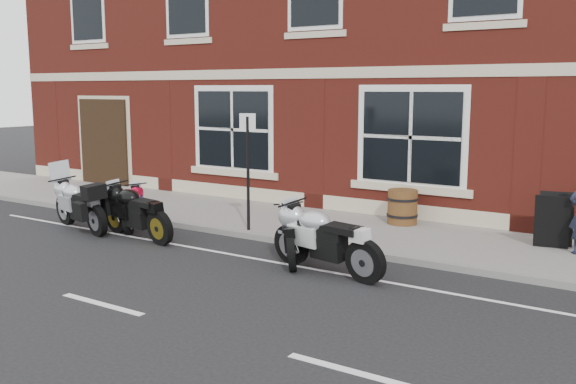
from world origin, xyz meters
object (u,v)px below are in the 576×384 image
at_px(moto_sport_silver, 326,237).
at_px(moto_naked_black, 294,233).
at_px(a_board_sign, 554,220).
at_px(parking_sign, 248,163).
at_px(moto_sport_black, 137,210).
at_px(barrel_planter, 402,207).
at_px(moto_sport_red, 135,206).
at_px(moto_touring_silver, 80,203).

relative_size(moto_sport_silver, moto_naked_black, 1.36).
xyz_separation_m(moto_sport_silver, a_board_sign, (2.90, 3.41, 0.03)).
bearing_deg(parking_sign, moto_sport_silver, -47.54).
distance_m(moto_sport_black, barrel_planter, 5.64).
bearing_deg(a_board_sign, moto_sport_black, -165.47).
xyz_separation_m(moto_sport_red, barrel_planter, (4.96, 3.10, 0.01)).
bearing_deg(parking_sign, barrel_planter, 24.98).
distance_m(moto_naked_black, a_board_sign, 4.85).
bearing_deg(a_board_sign, moto_naked_black, -151.18).
distance_m(moto_touring_silver, moto_sport_silver, 6.10).
height_order(moto_sport_red, barrel_planter, barrel_planter).
bearing_deg(barrel_planter, parking_sign, -136.18).
distance_m(moto_touring_silver, moto_naked_black, 5.24).
height_order(a_board_sign, barrel_planter, a_board_sign).
relative_size(moto_touring_silver, moto_sport_black, 0.97).
height_order(moto_sport_red, parking_sign, parking_sign).
relative_size(moto_touring_silver, moto_sport_silver, 0.94).
distance_m(moto_touring_silver, barrel_planter, 7.00).
bearing_deg(moto_sport_black, moto_naked_black, -74.60).
bearing_deg(moto_sport_red, moto_touring_silver, -173.45).
relative_size(a_board_sign, parking_sign, 0.42).
xyz_separation_m(moto_sport_black, barrel_planter, (4.19, 3.78, -0.09)).
xyz_separation_m(moto_naked_black, barrel_planter, (0.60, 3.45, -0.01)).
xyz_separation_m(moto_touring_silver, parking_sign, (3.39, 1.55, 0.92)).
bearing_deg(parking_sign, moto_touring_silver, -174.28).
height_order(moto_sport_silver, barrel_planter, moto_sport_silver).
distance_m(moto_sport_red, moto_naked_black, 4.37).
relative_size(moto_touring_silver, a_board_sign, 2.15).
bearing_deg(moto_sport_silver, moto_naked_black, 78.56).
xyz_separation_m(moto_sport_red, moto_naked_black, (4.36, -0.35, 0.02)).
relative_size(a_board_sign, barrel_planter, 1.36).
xyz_separation_m(moto_sport_red, a_board_sign, (8.14, 2.70, 0.15)).
relative_size(moto_sport_black, moto_naked_black, 1.32).
bearing_deg(parking_sign, moto_sport_black, -159.38).
relative_size(barrel_planter, parking_sign, 0.31).
height_order(moto_sport_red, moto_sport_silver, moto_sport_silver).
distance_m(moto_naked_black, parking_sign, 2.38).
relative_size(moto_sport_red, barrel_planter, 2.11).
distance_m(moto_sport_red, barrel_planter, 5.85).
bearing_deg(moto_touring_silver, barrel_planter, -42.09).
xyz_separation_m(moto_sport_black, a_board_sign, (7.37, 3.37, 0.05)).
height_order(moto_naked_black, parking_sign, parking_sign).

